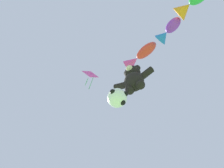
{
  "coord_description": "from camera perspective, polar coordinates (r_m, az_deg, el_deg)",
  "views": [
    {
      "loc": [
        3.14,
        0.8,
        1.46
      ],
      "look_at": [
        0.44,
        5.49,
        11.69
      ],
      "focal_mm": 40.0,
      "sensor_mm": 36.0,
      "label": 1
    }
  ],
  "objects": [
    {
      "name": "fish_kite_violet",
      "position": [
        14.61,
        12.69,
        11.79
      ],
      "size": [
        1.73,
        1.24,
        0.76
      ],
      "color": "purple"
    },
    {
      "name": "fish_kite_crimson",
      "position": [
        15.06,
        6.24,
        6.29
      ],
      "size": [
        2.27,
        1.18,
        0.78
      ],
      "color": "red"
    },
    {
      "name": "teddy_bear_kite",
      "position": [
        12.31,
        4.92,
        1.18
      ],
      "size": [
        2.18,
        0.96,
        2.21
      ],
      "color": "black"
    },
    {
      "name": "soccer_ball_kite",
      "position": [
        11.06,
        1.22,
        -3.2
      ],
      "size": [
        0.97,
        0.97,
        0.89
      ],
      "color": "white"
    },
    {
      "name": "diamond_kite",
      "position": [
        16.42,
        -5.0,
        1.96
      ],
      "size": [
        0.74,
        0.97,
        2.89
      ],
      "color": "#E53F9E"
    },
    {
      "name": "fish_kite_emerald",
      "position": [
        14.68,
        17.82,
        17.41
      ],
      "size": [
        2.3,
        1.37,
        0.92
      ],
      "color": "green"
    }
  ]
}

